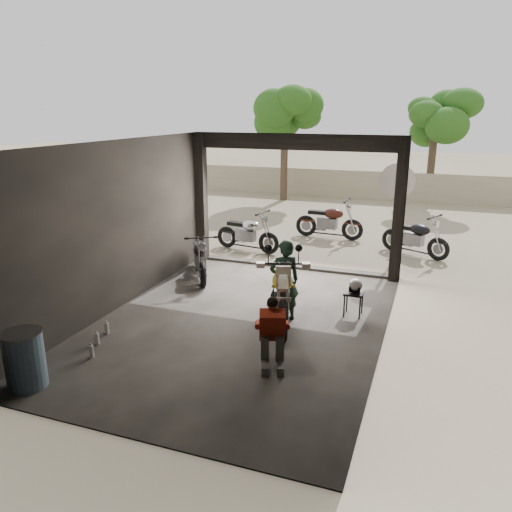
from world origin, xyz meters
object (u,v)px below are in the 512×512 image
Objects in this scene: outside_bike_b at (329,219)px; rider at (284,281)px; main_bike at (282,288)px; stool at (354,296)px; left_bike at (200,255)px; oil_drum at (25,361)px; outside_bike_c at (415,234)px; mechanic at (272,335)px; outside_bike_a at (247,231)px; helmet at (356,285)px; sign_post at (396,197)px.

rider is (0.50, -6.25, 0.16)m from outside_bike_b.
stool is (1.16, 0.75, -0.27)m from main_bike.
left_bike is 5.08m from oil_drum.
rider reaches higher than main_bike.
outside_bike_c is 7.13m from mechanic.
left_bike is 1.06× the size of rider.
outside_bike_b is (1.99, 4.61, 0.06)m from left_bike.
main_bike reaches higher than mechanic.
outside_bike_b is at bearing -118.62° from rider.
oil_drum is at bearing -172.72° from outside_bike_a.
outside_bike_c reaches higher than left_bike.
mechanic is at bearing -109.53° from stool.
main_bike reaches higher than oil_drum.
mechanic is 2.53m from helmet.
outside_bike_b is (-0.50, 6.38, -0.07)m from main_bike.
mechanic reaches higher than stool.
main_bike reaches higher than outside_bike_c.
rider reaches higher than left_bike.
left_bike is at bearing 164.46° from stool.
sign_post is (0.35, 3.43, 1.11)m from helmet.
outside_bike_c is 4.63m from helmet.
helmet is (3.67, -0.97, 0.06)m from left_bike.
left_bike is at bearing 154.45° from outside_bike_c.
left_bike is 0.90× the size of outside_bike_b.
outside_bike_b is at bearing 82.44° from helmet.
oil_drum is at bearing -157.48° from helmet.
main_bike reaches higher than left_bike.
helmet is (0.84, 2.38, 0.09)m from mechanic.
rider is 1.49× the size of mechanic.
main_bike is 4.85m from outside_bike_a.
left_bike is 3.36× the size of stool.
outside_bike_b is 8.00m from mechanic.
outside_bike_c reaches higher than stool.
rider is 5.66× the size of helmet.
oil_drum is (-2.68, -3.44, -0.35)m from rider.
outside_bike_b reaches higher than oil_drum.
sign_post is at bearing 60.86° from oil_drum.
rider reaches higher than outside_bike_a.
main_bike is 0.80× the size of sign_post.
outside_bike_a is 2.77m from outside_bike_b.
outside_bike_b is at bearing 121.64° from sign_post.
stool is at bearing 46.56° from oil_drum.
left_bike is at bearing -160.21° from sign_post.
outside_bike_c is 1.67m from sign_post.
sign_post is at bearing -177.41° from outside_bike_c.
helmet reaches higher than stool.
outside_bike_c is at bearing -144.21° from rider.
rider is (-2.01, -5.23, 0.19)m from outside_bike_c.
left_bike is 2.51m from outside_bike_a.
main_bike is at bearing -66.17° from left_bike.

